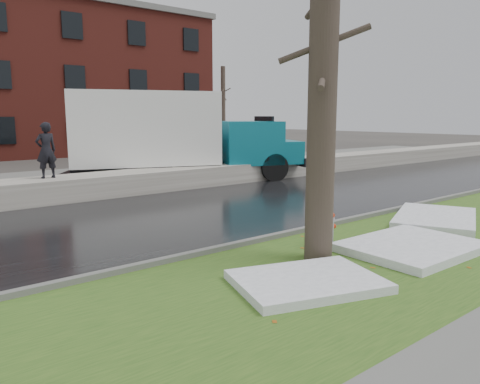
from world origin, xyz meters
TOP-DOWN VIEW (x-y plane):
  - ground at (0.00, 0.00)m, footprint 120.00×120.00m
  - verge at (0.00, -1.25)m, footprint 60.00×4.50m
  - road at (0.00, 4.50)m, footprint 60.00×7.00m
  - parking_lot at (0.00, 13.00)m, footprint 60.00×9.00m
  - curb at (0.00, 1.00)m, footprint 60.00×0.15m
  - snowbank at (0.00, 8.70)m, footprint 60.00×1.60m
  - brick_building at (2.00, 30.00)m, footprint 26.00×12.00m
  - bg_tree_right at (16.00, 24.00)m, footprint 1.40×1.62m
  - fire_hydrant at (0.40, -0.09)m, footprint 0.35×0.30m
  - tree at (-0.45, -0.57)m, footprint 1.17×1.36m
  - box_truck at (2.91, 10.07)m, footprint 10.66×5.53m
  - worker at (-2.40, 8.78)m, footprint 0.66×0.46m
  - snow_patch_near at (1.38, -1.40)m, footprint 2.64×2.06m
  - snow_patch_far at (-1.65, -1.41)m, footprint 2.59×2.21m
  - snow_patch_side at (4.16, -0.38)m, footprint 3.29×2.79m

SIDE VIEW (x-z plane):
  - ground at x=0.00m, z-range 0.00..0.00m
  - road at x=0.00m, z-range 0.00..0.03m
  - parking_lot at x=0.00m, z-range 0.00..0.03m
  - verge at x=0.00m, z-range 0.00..0.04m
  - curb at x=0.00m, z-range 0.00..0.14m
  - snow_patch_far at x=-1.65m, z-range 0.04..0.18m
  - snow_patch_near at x=1.38m, z-range 0.04..0.20m
  - snow_patch_side at x=4.16m, z-range 0.04..0.22m
  - snowbank at x=0.00m, z-range 0.00..0.75m
  - fire_hydrant at x=0.40m, z-range 0.06..0.80m
  - worker at x=-2.40m, z-range 0.75..2.48m
  - box_truck at x=2.91m, z-range 0.10..3.69m
  - tree at x=-0.45m, z-range 0.06..6.48m
  - bg_tree_right at x=16.00m, z-range 0.08..6.58m
  - brick_building at x=2.00m, z-range 0.00..10.00m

